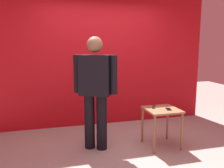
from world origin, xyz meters
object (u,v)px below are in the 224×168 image
Objects in this scene: standing_person at (95,88)px; tv_remote at (154,107)px; side_table at (162,115)px; cell_phone at (169,109)px.

standing_person is 10.49× the size of tv_remote.
standing_person is 1.03m from tv_remote.
side_table is 0.19m from tv_remote.
standing_person is at bearing 169.25° from side_table.
side_table is 4.40× the size of cell_phone.
tv_remote is at bearing 128.54° from side_table.
standing_person reaches higher than side_table.
standing_person is at bearing -154.61° from tv_remote.
side_table is 0.15m from cell_phone.
cell_phone is (1.14, -0.26, -0.36)m from standing_person.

